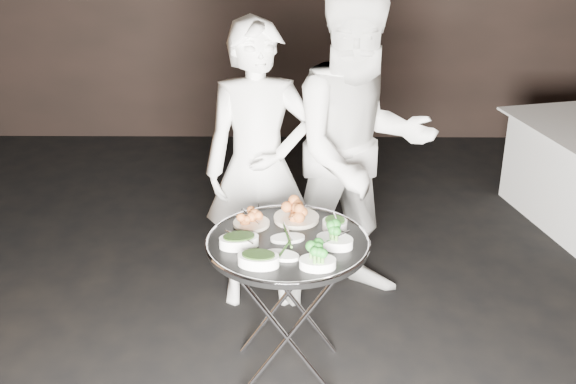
{
  "coord_description": "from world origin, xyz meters",
  "views": [
    {
      "loc": [
        -0.18,
        -3.0,
        2.34
      ],
      "look_at": [
        -0.2,
        0.1,
        0.95
      ],
      "focal_mm": 45.0,
      "sensor_mm": 36.0,
      "label": 1
    }
  ],
  "objects_px": {
    "serving_tray": "(288,243)",
    "waiter_left": "(259,168)",
    "waiter_right": "(360,151)",
    "tray_stand": "(288,305)"
  },
  "relations": [
    {
      "from": "serving_tray",
      "to": "tray_stand",
      "type": "bearing_deg",
      "value": 7.13
    },
    {
      "from": "waiter_left",
      "to": "waiter_right",
      "type": "height_order",
      "value": "waiter_right"
    },
    {
      "from": "serving_tray",
      "to": "waiter_left",
      "type": "distance_m",
      "value": 0.76
    },
    {
      "from": "waiter_left",
      "to": "waiter_right",
      "type": "xyz_separation_m",
      "value": [
        0.56,
        0.04,
        0.09
      ]
    },
    {
      "from": "tray_stand",
      "to": "waiter_left",
      "type": "xyz_separation_m",
      "value": [
        -0.17,
        0.74,
        0.41
      ]
    },
    {
      "from": "tray_stand",
      "to": "waiter_left",
      "type": "distance_m",
      "value": 0.86
    },
    {
      "from": "waiter_left",
      "to": "tray_stand",
      "type": "bearing_deg",
      "value": -81.84
    },
    {
      "from": "tray_stand",
      "to": "waiter_right",
      "type": "height_order",
      "value": "waiter_right"
    },
    {
      "from": "tray_stand",
      "to": "waiter_left",
      "type": "bearing_deg",
      "value": 102.65
    },
    {
      "from": "serving_tray",
      "to": "waiter_left",
      "type": "height_order",
      "value": "waiter_left"
    }
  ]
}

